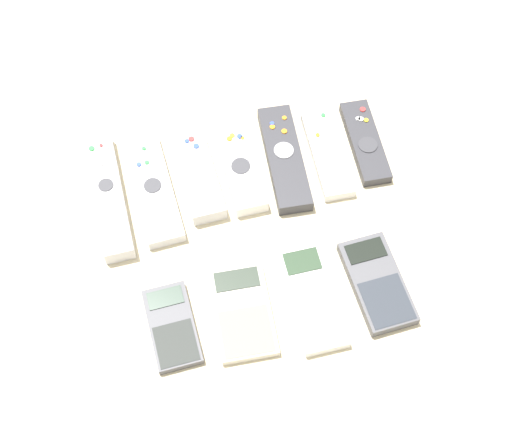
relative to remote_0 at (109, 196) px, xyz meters
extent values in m
plane|color=beige|center=(0.20, -0.13, -0.01)|extent=(3.00, 3.00, 0.00)
cube|color=silver|center=(0.00, 0.00, 0.00)|extent=(0.05, 0.21, 0.03)
cylinder|color=#38383D|center=(0.00, 0.01, 0.01)|extent=(0.02, 0.02, 0.00)
cylinder|color=silver|center=(0.01, 0.08, 0.01)|extent=(0.01, 0.01, 0.00)
cylinder|color=silver|center=(0.00, 0.05, 0.01)|extent=(0.01, 0.01, 0.00)
cylinder|color=red|center=(0.00, 0.08, 0.01)|extent=(0.01, 0.01, 0.00)
cylinder|color=green|center=(-0.01, 0.08, 0.01)|extent=(0.01, 0.01, 0.00)
cube|color=silver|center=(0.07, 0.00, 0.00)|extent=(0.06, 0.19, 0.02)
cylinder|color=#38383D|center=(0.07, 0.00, 0.01)|extent=(0.03, 0.03, 0.00)
cylinder|color=green|center=(0.07, 0.04, 0.01)|extent=(0.01, 0.01, 0.00)
cylinder|color=blue|center=(0.05, 0.04, 0.01)|extent=(0.01, 0.01, 0.00)
cylinder|color=green|center=(0.07, 0.07, 0.01)|extent=(0.01, 0.01, 0.00)
cube|color=silver|center=(0.14, 0.00, 0.00)|extent=(0.06, 0.15, 0.03)
cylinder|color=silver|center=(0.14, -0.01, 0.01)|extent=(0.02, 0.02, 0.00)
cylinder|color=silver|center=(0.14, 0.03, 0.01)|extent=(0.01, 0.01, 0.00)
cylinder|color=blue|center=(0.13, 0.06, 0.01)|extent=(0.01, 0.01, 0.00)
cylinder|color=red|center=(0.14, 0.06, 0.01)|extent=(0.01, 0.01, 0.00)
cylinder|color=blue|center=(0.14, 0.05, 0.01)|extent=(0.01, 0.01, 0.00)
cube|color=white|center=(0.20, 0.01, 0.00)|extent=(0.05, 0.16, 0.02)
cylinder|color=#38383D|center=(0.20, 0.00, 0.01)|extent=(0.03, 0.03, 0.00)
cylinder|color=orange|center=(0.22, 0.05, 0.01)|extent=(0.01, 0.01, 0.00)
cylinder|color=yellow|center=(0.20, 0.06, 0.01)|extent=(0.01, 0.01, 0.00)
cylinder|color=blue|center=(0.21, 0.05, 0.01)|extent=(0.01, 0.01, 0.00)
cylinder|color=orange|center=(0.20, 0.05, 0.01)|extent=(0.01, 0.01, 0.00)
cube|color=#333338|center=(0.27, 0.00, 0.00)|extent=(0.06, 0.19, 0.02)
cylinder|color=#99999E|center=(0.27, 0.01, 0.01)|extent=(0.03, 0.03, 0.00)
cylinder|color=blue|center=(0.27, 0.07, 0.01)|extent=(0.01, 0.01, 0.00)
cylinder|color=orange|center=(0.27, 0.06, 0.01)|extent=(0.01, 0.01, 0.00)
cylinder|color=orange|center=(0.28, 0.05, 0.01)|extent=(0.01, 0.01, 0.00)
cylinder|color=orange|center=(0.29, 0.07, 0.01)|extent=(0.01, 0.01, 0.00)
cube|color=white|center=(0.34, 0.00, 0.00)|extent=(0.05, 0.16, 0.02)
cylinder|color=green|center=(0.35, 0.07, 0.00)|extent=(0.01, 0.01, 0.00)
cylinder|color=orange|center=(0.33, 0.03, 0.00)|extent=(0.01, 0.01, 0.00)
cube|color=#333338|center=(0.40, 0.01, 0.00)|extent=(0.05, 0.15, 0.02)
cylinder|color=#38383D|center=(0.40, -0.01, 0.00)|extent=(0.03, 0.03, 0.00)
cylinder|color=red|center=(0.42, 0.06, 0.01)|extent=(0.01, 0.01, 0.00)
cylinder|color=yellow|center=(0.41, 0.04, 0.01)|extent=(0.01, 0.01, 0.00)
cylinder|color=silver|center=(0.40, 0.05, 0.01)|extent=(0.01, 0.01, 0.00)
cylinder|color=silver|center=(0.41, 0.04, 0.01)|extent=(0.01, 0.01, 0.00)
cube|color=#4C4C51|center=(0.05, -0.22, -0.01)|extent=(0.06, 0.12, 0.01)
cube|color=#38473D|center=(0.05, -0.18, 0.00)|extent=(0.05, 0.03, 0.00)
cube|color=#2C2F2D|center=(0.06, -0.25, 0.00)|extent=(0.06, 0.06, 0.00)
cube|color=beige|center=(0.15, -0.23, -0.01)|extent=(0.09, 0.14, 0.01)
cube|color=#333D33|center=(0.16, -0.18, 0.00)|extent=(0.06, 0.03, 0.00)
cube|color=#9E7366|center=(0.15, -0.26, 0.00)|extent=(0.07, 0.07, 0.00)
cube|color=silver|center=(0.25, -0.23, -0.01)|extent=(0.06, 0.16, 0.02)
cube|color=#2D422D|center=(0.25, -0.17, 0.00)|extent=(0.05, 0.03, 0.00)
cube|color=#A09386|center=(0.25, -0.26, 0.00)|extent=(0.05, 0.08, 0.00)
cube|color=#4C4C51|center=(0.35, -0.23, 0.00)|extent=(0.08, 0.14, 0.02)
cube|color=black|center=(0.34, -0.18, 0.00)|extent=(0.06, 0.03, 0.00)
cube|color=#2A2F37|center=(0.35, -0.26, 0.00)|extent=(0.06, 0.07, 0.00)
camera|label=1|loc=(0.08, -0.59, 0.91)|focal=50.00mm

